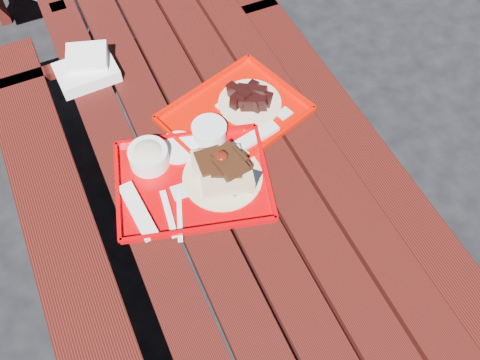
% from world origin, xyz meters
% --- Properties ---
extents(ground, '(60.00, 60.00, 0.00)m').
position_xyz_m(ground, '(0.00, 0.00, 0.00)').
color(ground, black).
rests_on(ground, ground).
extents(picnic_table_near, '(1.41, 2.40, 0.75)m').
position_xyz_m(picnic_table_near, '(-0.00, 0.00, 0.56)').
color(picnic_table_near, '#48130E').
rests_on(picnic_table_near, ground).
extents(near_tray, '(0.55, 0.48, 0.15)m').
position_xyz_m(near_tray, '(-0.12, -0.04, 0.79)').
color(near_tray, '#C60005').
rests_on(near_tray, picnic_table_near).
extents(far_tray, '(0.53, 0.46, 0.08)m').
position_xyz_m(far_tray, '(0.10, 0.12, 0.77)').
color(far_tray, red).
rests_on(far_tray, picnic_table_near).
extents(white_cloth, '(0.22, 0.18, 0.09)m').
position_xyz_m(white_cloth, '(-0.29, 0.53, 0.79)').
color(white_cloth, white).
rests_on(white_cloth, picnic_table_near).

